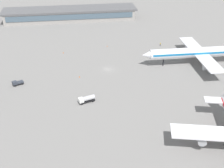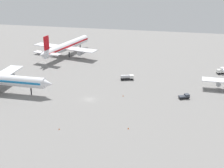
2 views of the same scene
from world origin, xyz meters
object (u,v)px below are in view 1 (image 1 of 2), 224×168
at_px(pushback_tractor, 17,83).
at_px(ground_crew_worker, 160,44).
at_px(airplane_distant, 197,52).
at_px(safety_cone_near_gate, 79,77).
at_px(safety_cone_mid_apron, 107,46).
at_px(fuel_truck, 87,99).
at_px(safety_cone_far_side, 63,53).

distance_m(pushback_tractor, ground_crew_worker, 78.07).
xyz_separation_m(airplane_distant, safety_cone_near_gate, (55.01, 6.04, -5.41)).
xyz_separation_m(airplane_distant, pushback_tractor, (80.76, 9.18, -4.74)).
distance_m(ground_crew_worker, safety_cone_mid_apron, 28.46).
height_order(safety_cone_near_gate, safety_cone_mid_apron, same).
bearing_deg(fuel_truck, airplane_distant, -172.31).
xyz_separation_m(safety_cone_near_gate, safety_cone_far_side, (6.74, -27.63, 0.00)).
xyz_separation_m(pushback_tractor, ground_crew_worker, (-70.58, -33.37, -0.12)).
xyz_separation_m(ground_crew_worker, safety_cone_far_side, (51.57, 2.59, -0.55)).
height_order(pushback_tractor, safety_cone_far_side, pushback_tractor).
relative_size(fuel_truck, safety_cone_far_side, 10.96).
xyz_separation_m(pushback_tractor, safety_cone_far_side, (-19.01, -30.78, -0.67)).
relative_size(pushback_tractor, safety_cone_mid_apron, 7.98).
bearing_deg(safety_cone_near_gate, fuel_truck, 94.70).
bearing_deg(safety_cone_near_gate, safety_cone_mid_apron, -116.58).
bearing_deg(pushback_tractor, safety_cone_far_side, -146.87).
xyz_separation_m(airplane_distant, safety_cone_mid_apron, (38.50, -26.96, -5.41)).
height_order(pushback_tractor, ground_crew_worker, pushback_tractor).
distance_m(fuel_truck, ground_crew_worker, 66.62).
height_order(fuel_truck, safety_cone_near_gate, fuel_truck).
xyz_separation_m(ground_crew_worker, safety_cone_near_gate, (44.83, 30.22, -0.55)).
height_order(airplane_distant, pushback_tractor, airplane_distant).
bearing_deg(fuel_truck, safety_cone_far_side, -98.88).
bearing_deg(airplane_distant, pushback_tractor, 7.44).
relative_size(pushback_tractor, safety_cone_near_gate, 7.98).
bearing_deg(safety_cone_mid_apron, pushback_tractor, 40.54).
relative_size(airplane_distant, fuel_truck, 7.84).
relative_size(safety_cone_near_gate, safety_cone_mid_apron, 1.00).
bearing_deg(safety_cone_far_side, safety_cone_near_gate, 103.70).
distance_m(safety_cone_mid_apron, safety_cone_far_side, 23.86).
xyz_separation_m(safety_cone_mid_apron, safety_cone_far_side, (23.25, 5.36, 0.00)).
bearing_deg(safety_cone_mid_apron, safety_cone_far_side, 12.99).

